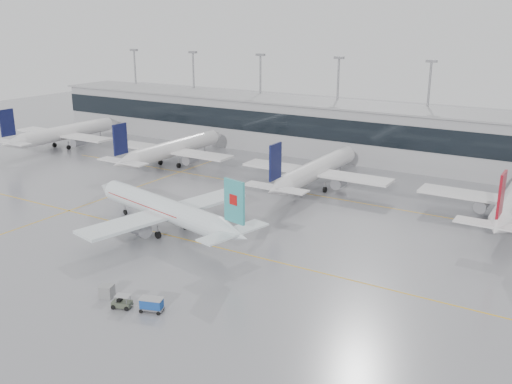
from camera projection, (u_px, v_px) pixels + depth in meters
The scene contains 15 objects.
ground at pixel (212, 246), 81.83m from camera, with size 320.00×320.00×0.00m, color gray.
taxi_line_main at pixel (212, 246), 81.83m from camera, with size 120.00×0.25×0.01m, color gold.
taxi_line_north at pixel (306, 194), 106.29m from camera, with size 120.00×0.25×0.01m, color gold.
taxi_line_cross at pixel (131, 189), 109.06m from camera, with size 0.25×60.00×0.01m, color gold.
terminal at pixel (370, 134), 130.62m from camera, with size 180.00×15.00×12.00m, color gray.
terminal_glass at pixel (358, 133), 124.03m from camera, with size 180.00×0.20×5.00m, color black.
terminal_roof at pixel (371, 107), 128.81m from camera, with size 182.00×16.00×0.40m, color gray.
light_masts at pixel (381, 98), 133.37m from camera, with size 156.40×1.00×22.60m.
air_canada_jet at pixel (166, 210), 86.23m from camera, with size 35.70×28.81×11.23m.
parked_jet_a at pixel (64, 133), 143.22m from camera, with size 29.64×36.96×11.72m.
parked_jet_b at pixel (172, 149), 125.72m from camera, with size 29.64×36.96×11.72m.
parked_jet_c at pixel (316, 170), 108.21m from camera, with size 29.64×36.96×11.72m.
baggage_tug at pixel (122, 303), 64.24m from camera, with size 3.29×1.96×1.57m.
baggage_cart at pixel (152, 304), 63.34m from camera, with size 2.92×2.19×1.61m.
gse_unit at pixel (107, 291), 66.60m from camera, with size 1.52×1.41×1.52m, color gray.
Camera 1 is at (45.09, -61.49, 31.34)m, focal length 40.00 mm.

